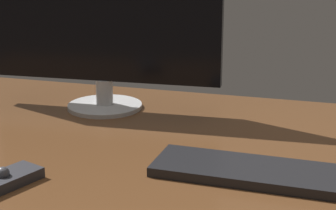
# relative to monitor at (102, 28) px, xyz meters

# --- Properties ---
(desk) EXTENTS (1.40, 0.84, 0.02)m
(desk) POSITION_rel_monitor_xyz_m (0.16, -0.21, -0.21)
(desk) COLOR brown
(desk) RESTS_ON ground
(monitor) EXTENTS (0.58, 0.18, 0.37)m
(monitor) POSITION_rel_monitor_xyz_m (0.00, 0.00, 0.00)
(monitor) COLOR silver
(monitor) RESTS_ON desk
(keyboard) EXTENTS (0.40, 0.13, 0.02)m
(keyboard) POSITION_rel_monitor_xyz_m (0.44, -0.31, -0.19)
(keyboard) COLOR black
(keyboard) RESTS_ON desk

